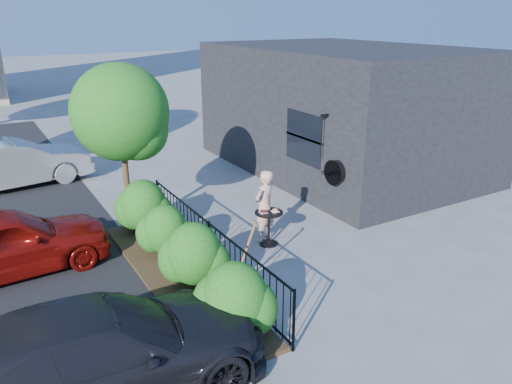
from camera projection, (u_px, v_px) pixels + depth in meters
ground at (272, 254)px, 10.97m from camera, size 120.00×120.00×0.00m
shop_building at (341, 108)px, 16.56m from camera, size 6.22×9.00×4.00m
fence at (210, 246)px, 10.07m from camera, size 0.05×6.05×1.10m
planting_bed at (178, 277)px, 9.91m from camera, size 1.30×6.00×0.08m
shrubs at (180, 244)px, 9.82m from camera, size 1.10×5.60×1.24m
patio_tree at (124, 118)px, 11.21m from camera, size 2.20×2.20×3.94m
cafe_table at (269, 222)px, 11.23m from camera, size 0.64×0.64×0.85m
woman at (264, 206)px, 11.35m from camera, size 0.73×0.62×1.69m
shovel at (244, 260)px, 9.37m from camera, size 0.52×0.18×1.41m
car_red at (5, 243)px, 9.92m from camera, size 4.10×1.85×1.37m
car_silver at (14, 163)px, 15.00m from camera, size 4.56×2.09×1.45m
car_darkgrey at (99, 353)px, 6.71m from camera, size 4.81×2.14×1.37m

